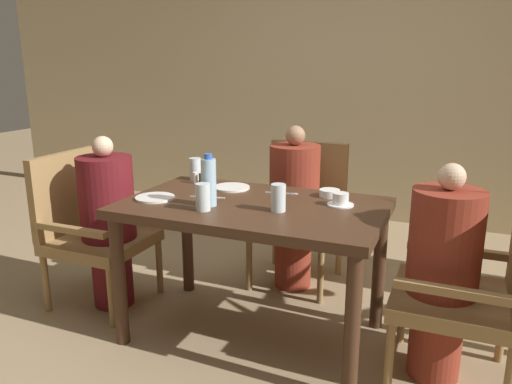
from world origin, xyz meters
TOP-DOWN VIEW (x-y plane):
  - ground_plane at (0.00, 0.00)m, footprint 16.00×16.00m
  - wall_back at (0.00, 2.38)m, footprint 8.00×0.06m
  - dining_table at (0.00, 0.00)m, footprint 1.34×0.81m
  - chair_left_side at (-1.08, 0.00)m, footprint 0.54×0.54m
  - diner_in_left_chair at (-0.94, 0.00)m, footprint 0.32×0.32m
  - chair_far_side at (0.00, 0.82)m, footprint 0.54×0.54m
  - diner_in_far_chair at (-0.00, 0.67)m, footprint 0.32×0.32m
  - chair_right_side at (1.08, 0.00)m, footprint 0.54×0.54m
  - diner_in_right_chair at (0.94, 0.00)m, footprint 0.32×0.32m
  - plate_main_left at (-0.23, 0.24)m, footprint 0.21×0.21m
  - plate_main_right at (-0.51, -0.12)m, footprint 0.21×0.21m
  - teacup_with_saucer at (0.42, 0.14)m, footprint 0.14×0.14m
  - bowl_small at (0.33, 0.28)m, footprint 0.11×0.11m
  - water_bottle at (-0.19, -0.12)m, footprint 0.08×0.08m
  - glass_tall_near at (-0.18, -0.21)m, footprint 0.07×0.07m
  - glass_tall_mid at (0.17, -0.08)m, footprint 0.07×0.07m
  - glass_tall_far at (-0.53, 0.35)m, footprint 0.07×0.07m
  - salt_shaker at (-0.49, 0.27)m, footprint 0.03×0.03m
  - pepper_shaker at (-0.45, 0.27)m, footprint 0.03×0.03m
  - fork_beside_plate at (0.09, 0.24)m, footprint 0.18×0.05m
  - knife_beside_plate at (-0.26, 0.01)m, footprint 0.19×0.05m

SIDE VIEW (x-z plane):
  - ground_plane at x=0.00m, z-range 0.00..0.00m
  - chair_left_side at x=-1.08m, z-range 0.03..0.95m
  - chair_far_side at x=0.00m, z-range 0.03..0.95m
  - chair_right_side at x=1.08m, z-range 0.03..0.95m
  - diner_in_right_chair at x=0.94m, z-range 0.01..1.05m
  - diner_in_left_chair at x=-0.94m, z-range 0.01..1.06m
  - diner_in_far_chair at x=0.00m, z-range 0.01..1.08m
  - dining_table at x=0.00m, z-range 0.27..1.02m
  - fork_beside_plate at x=0.09m, z-range 0.75..0.75m
  - knife_beside_plate at x=-0.26m, z-range 0.75..0.75m
  - plate_main_left at x=-0.23m, z-range 0.75..0.76m
  - plate_main_right at x=-0.51m, z-range 0.75..0.76m
  - bowl_small at x=0.33m, z-range 0.75..0.79m
  - teacup_with_saucer at x=0.42m, z-range 0.74..0.81m
  - pepper_shaker at x=-0.45m, z-range 0.75..0.81m
  - salt_shaker at x=-0.49m, z-range 0.75..0.82m
  - glass_tall_near at x=-0.18m, z-range 0.75..0.88m
  - glass_tall_mid at x=0.17m, z-range 0.75..0.88m
  - glass_tall_far at x=-0.53m, z-range 0.75..0.88m
  - water_bottle at x=-0.19m, z-range 0.74..1.01m
  - wall_back at x=0.00m, z-range 0.00..2.80m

